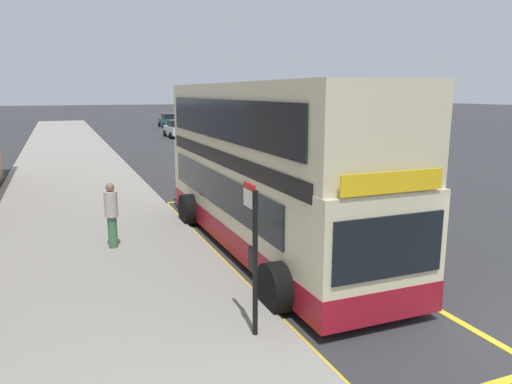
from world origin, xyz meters
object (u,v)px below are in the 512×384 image
object	(u,v)px
parked_car_teal_kerbside	(169,121)
parked_car_white_distant	(177,129)
bus_stop_sign	(253,247)
double_decker_bus	(265,173)
pedestrian_waiting_near_sign	(111,213)

from	to	relation	value
parked_car_teal_kerbside	parked_car_white_distant	world-z (taller)	same
bus_stop_sign	parked_car_white_distant	size ratio (longest dim) A/B	0.61
double_decker_bus	parked_car_white_distant	xyz separation A→B (m)	(5.25, 33.17, -1.26)
double_decker_bus	bus_stop_sign	xyz separation A→B (m)	(-2.21, -4.66, -0.40)
pedestrian_waiting_near_sign	bus_stop_sign	bearing A→B (deg)	-73.21
parked_car_teal_kerbside	parked_car_white_distant	size ratio (longest dim) A/B	1.00
parked_car_white_distant	pedestrian_waiting_near_sign	size ratio (longest dim) A/B	2.42
parked_car_teal_kerbside	pedestrian_waiting_near_sign	distance (m)	46.82
double_decker_bus	pedestrian_waiting_near_sign	world-z (taller)	double_decker_bus
bus_stop_sign	pedestrian_waiting_near_sign	world-z (taller)	bus_stop_sign
parked_car_teal_kerbside	pedestrian_waiting_near_sign	bearing A→B (deg)	75.00
double_decker_bus	parked_car_white_distant	world-z (taller)	double_decker_bus
parked_car_teal_kerbside	parked_car_white_distant	xyz separation A→B (m)	(-2.08, -13.31, 0.00)
parked_car_white_distant	pedestrian_waiting_near_sign	bearing A→B (deg)	-106.57
parked_car_teal_kerbside	pedestrian_waiting_near_sign	size ratio (longest dim) A/B	2.42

